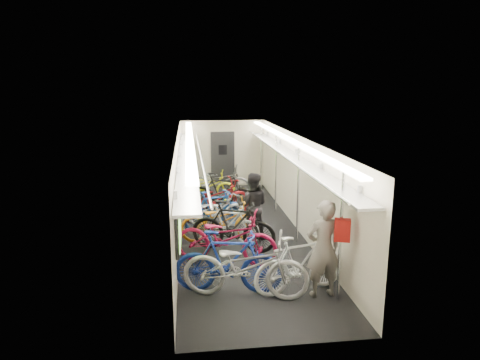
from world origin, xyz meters
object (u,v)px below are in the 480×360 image
object	(u,v)px
bicycle_0	(245,266)
bicycle_1	(228,262)
passenger_near	(323,249)
passenger_mid	(252,206)
backpack	(342,230)

from	to	relation	value
bicycle_0	bicycle_1	size ratio (longest dim) A/B	1.14
bicycle_0	passenger_near	size ratio (longest dim) A/B	1.26
bicycle_0	bicycle_1	bearing A→B (deg)	68.64
bicycle_1	bicycle_0	bearing A→B (deg)	-114.80
passenger_mid	passenger_near	bearing A→B (deg)	116.46
bicycle_1	backpack	bearing A→B (deg)	-95.16
bicycle_0	backpack	xyz separation A→B (m)	(1.57, -0.34, 0.70)
passenger_near	passenger_mid	distance (m)	3.14
bicycle_1	backpack	xyz separation A→B (m)	(1.86, -0.54, 0.70)
bicycle_1	passenger_near	bearing A→B (deg)	-89.12
bicycle_0	passenger_mid	distance (m)	3.02
passenger_near	backpack	distance (m)	0.53
bicycle_0	bicycle_1	world-z (taller)	bicycle_1
passenger_mid	bicycle_1	bearing A→B (deg)	84.94
passenger_near	bicycle_1	bearing A→B (deg)	-17.85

